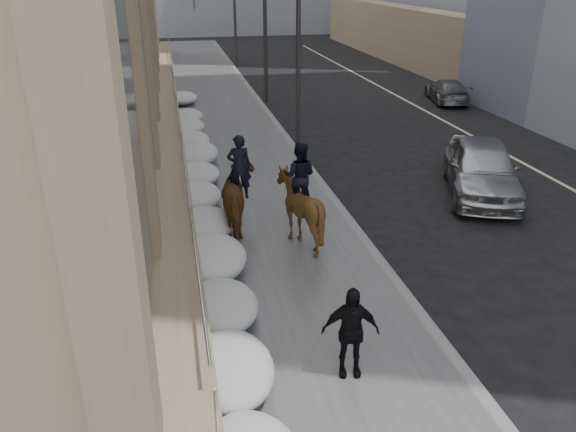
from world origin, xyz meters
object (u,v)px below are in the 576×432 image
object	(u,v)px
mounted_horse_right	(299,203)
car_silver	(482,168)
car_grey	(447,91)
mounted_horse_left	(240,195)
pedestrian	(350,332)

from	to	relation	value
mounted_horse_right	car_silver	bearing A→B (deg)	-136.47
car_grey	mounted_horse_left	bearing A→B (deg)	59.98
mounted_horse_left	car_grey	size ratio (longest dim) A/B	0.63
mounted_horse_left	pedestrian	distance (m)	6.29
pedestrian	car_grey	size ratio (longest dim) A/B	0.41
mounted_horse_right	car_grey	world-z (taller)	mounted_horse_right
mounted_horse_left	car_silver	size ratio (longest dim) A/B	0.51
mounted_horse_right	car_silver	distance (m)	6.85
mounted_horse_left	car_silver	distance (m)	7.89
pedestrian	car_silver	distance (m)	10.10
car_silver	mounted_horse_right	bearing A→B (deg)	-138.01
pedestrian	car_silver	size ratio (longest dim) A/B	0.33
mounted_horse_right	car_grey	distance (m)	18.95
mounted_horse_right	car_silver	world-z (taller)	mounted_horse_right
mounted_horse_left	car_silver	xyz separation A→B (m)	(7.76, 1.35, -0.26)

